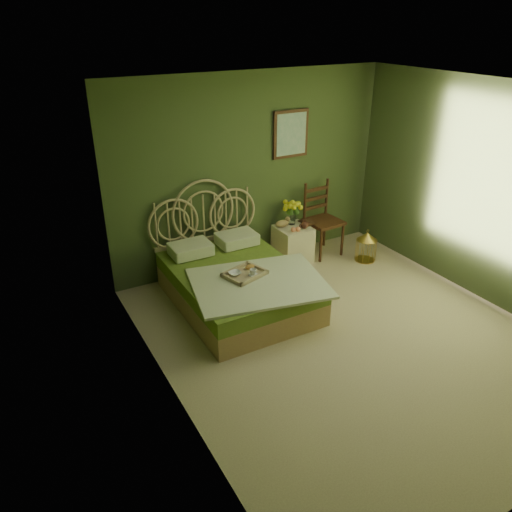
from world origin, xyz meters
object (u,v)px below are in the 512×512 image
bed (236,281)px  nightstand (293,237)px  chair (321,214)px  birdcage (366,247)px

bed → nightstand: bearing=27.8°
nightstand → chair: (0.50, 0.04, 0.25)m
nightstand → birdcage: size_ratio=2.17×
nightstand → chair: bearing=4.6°
bed → chair: (1.75, 0.70, 0.30)m
bed → nightstand: 1.41m
bed → birdcage: size_ratio=4.89×
chair → birdcage: chair is taller
bed → chair: 1.90m
nightstand → chair: size_ratio=0.88×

